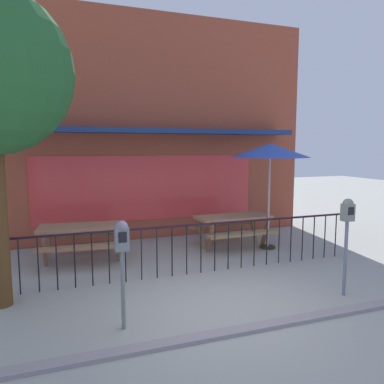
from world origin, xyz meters
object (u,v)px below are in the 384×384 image
(patio_umbrella, at_px, (270,151))
(parking_meter_near, at_px, (347,221))
(picnic_table_left, at_px, (83,233))
(parking_meter_far, at_px, (122,246))
(picnic_table_right, at_px, (233,222))

(patio_umbrella, relative_size, parking_meter_near, 1.56)
(picnic_table_left, bearing_deg, patio_umbrella, -5.90)
(parking_meter_near, relative_size, parking_meter_far, 1.09)
(patio_umbrella, height_order, parking_meter_near, patio_umbrella)
(parking_meter_far, bearing_deg, parking_meter_near, -1.17)
(picnic_table_left, height_order, parking_meter_near, parking_meter_near)
(picnic_table_left, relative_size, parking_meter_far, 1.31)
(parking_meter_near, height_order, parking_meter_far, parking_meter_near)
(picnic_table_left, distance_m, picnic_table_right, 3.49)
(picnic_table_left, bearing_deg, parking_meter_near, -40.67)
(picnic_table_left, distance_m, parking_meter_near, 5.18)
(parking_meter_far, bearing_deg, patio_umbrella, 35.89)
(picnic_table_left, height_order, parking_meter_far, parking_meter_far)
(parking_meter_far, bearing_deg, picnic_table_right, 45.31)
(parking_meter_near, bearing_deg, parking_meter_far, 178.83)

